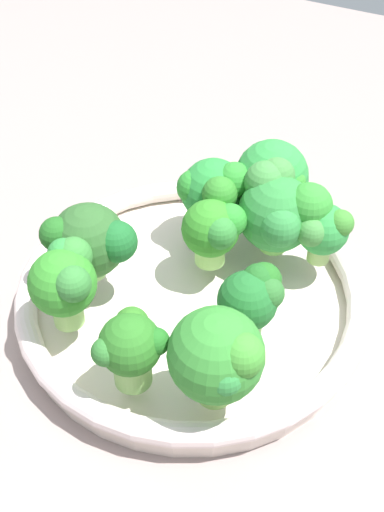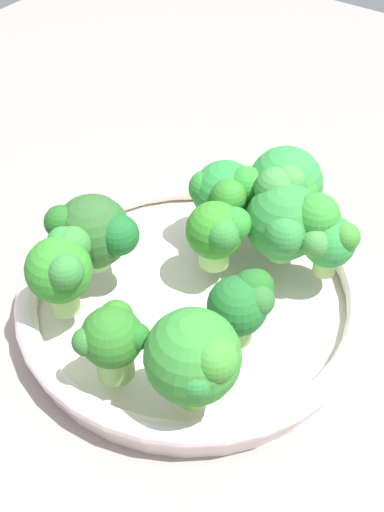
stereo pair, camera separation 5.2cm
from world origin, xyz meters
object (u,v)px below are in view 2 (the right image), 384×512
object	(u,v)px
broccoli_floret_3	(62,267)
broccoli_floret_8	(219,231)
broccoli_floret_1	(243,303)
broccoli_floret_4	(94,232)
broccoli_floret_2	(195,359)
broccoli_floret_5	(285,185)
broccoli_floret_9	(226,193)
broccoli_floret_7	(113,339)
bowl	(192,296)
broccoli_floret_6	(289,223)
broccoli_floret_0	(327,242)

from	to	relation	value
broccoli_floret_3	broccoli_floret_8	world-z (taller)	broccoli_floret_3
broccoli_floret_1	broccoli_floret_4	bearing A→B (deg)	92.72
broccoli_floret_2	broccoli_floret_5	distance (cm)	20.00
broccoli_floret_1	broccoli_floret_9	world-z (taller)	broccoli_floret_9
broccoli_floret_1	broccoli_floret_3	bearing A→B (deg)	113.62
broccoli_floret_2	broccoli_floret_3	distance (cm)	13.31
broccoli_floret_1	broccoli_floret_2	bearing A→B (deg)	-175.46
broccoli_floret_1	broccoli_floret_7	bearing A→B (deg)	146.27
broccoli_floret_9	broccoli_floret_8	bearing A→B (deg)	-153.00
broccoli_floret_1	broccoli_floret_5	world-z (taller)	broccoli_floret_5
broccoli_floret_5	bowl	bearing A→B (deg)	166.77
bowl	broccoli_floret_9	size ratio (longest dim) A/B	4.43
broccoli_floret_5	broccoli_floret_6	world-z (taller)	broccoli_floret_5
broccoli_floret_2	broccoli_floret_3	bearing A→B (deg)	84.48
broccoli_floret_0	broccoli_floret_1	bearing A→B (deg)	169.34
broccoli_floret_3	broccoli_floret_9	size ratio (longest dim) A/B	1.03
broccoli_floret_5	broccoli_floret_7	world-z (taller)	broccoli_floret_5
broccoli_floret_0	broccoli_floret_4	bearing A→B (deg)	123.23
bowl	broccoli_floret_2	world-z (taller)	broccoli_floret_2
bowl	broccoli_floret_1	size ratio (longest dim) A/B	5.00
broccoli_floret_6	broccoli_floret_0	bearing A→B (deg)	-86.03
broccoli_floret_9	broccoli_floret_6	bearing A→B (deg)	-94.17
broccoli_floret_7	broccoli_floret_9	bearing A→B (deg)	8.33
broccoli_floret_2	broccoli_floret_8	size ratio (longest dim) A/B	1.28
broccoli_floret_1	bowl	bearing A→B (deg)	69.49
broccoli_floret_4	broccoli_floret_6	xyz separation A→B (cm)	(10.08, -12.34, 0.16)
broccoli_floret_2	broccoli_floret_4	world-z (taller)	broccoli_floret_2
broccoli_floret_4	broccoli_floret_7	size ratio (longest dim) A/B	1.18
broccoli_floret_7	broccoli_floret_8	world-z (taller)	same
broccoli_floret_6	broccoli_floret_8	size ratio (longest dim) A/B	1.28
broccoli_floret_7	broccoli_floret_9	world-z (taller)	broccoli_floret_9
broccoli_floret_0	broccoli_floret_4	world-z (taller)	broccoli_floret_4
broccoli_floret_4	bowl	bearing A→B (deg)	-68.47
broccoli_floret_5	broccoli_floret_7	size ratio (longest dim) A/B	1.27
broccoli_floret_6	broccoli_floret_8	xyz separation A→B (cm)	(-3.91, 4.27, -0.36)
bowl	broccoli_floret_5	xyz separation A→B (cm)	(10.32, -2.43, 6.45)
broccoli_floret_3	broccoli_floret_8	size ratio (longest dim) A/B	1.13
broccoli_floret_5	broccoli_floret_9	distance (cm)	5.16
broccoli_floret_4	broccoli_floret_9	distance (cm)	12.06
broccoli_floret_3	broccoli_floret_9	world-z (taller)	broccoli_floret_3
broccoli_floret_2	broccoli_floret_9	world-z (taller)	broccoli_floret_2
broccoli_floret_4	broccoli_floret_8	xyz separation A→B (cm)	(6.17, -8.07, -0.20)
broccoli_floret_4	broccoli_floret_6	size ratio (longest dim) A/B	0.93
broccoli_floret_1	broccoli_floret_9	size ratio (longest dim) A/B	0.89
bowl	broccoli_floret_2	distance (cm)	13.00
bowl	broccoli_floret_0	xyz separation A→B (cm)	(7.30, -8.11, 5.14)
broccoli_floret_2	broccoli_floret_6	xyz separation A→B (cm)	(16.25, 2.13, -0.54)
bowl	broccoli_floret_2	xyz separation A→B (cm)	(-9.19, -6.83, 6.15)
bowl	broccoli_floret_7	size ratio (longest dim) A/B	4.78
broccoli_floret_0	broccoli_floret_3	distance (cm)	21.05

